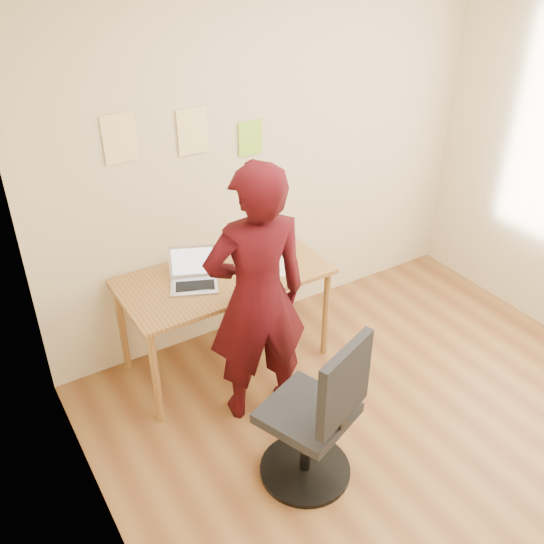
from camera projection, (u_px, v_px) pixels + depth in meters
room at (453, 263)px, 2.99m from camera, size 3.58×3.58×2.78m
desk at (224, 285)px, 4.10m from camera, size 1.40×0.70×0.74m
laptop at (193, 276)px, 3.94m from camera, size 0.39×0.37×0.22m
paper_sheet at (275, 265)px, 4.16m from camera, size 0.30×0.36×0.00m
phone at (257, 282)px, 3.96m from camera, size 0.13×0.15×0.01m
wall_note_left at (120, 138)px, 3.62m from camera, size 0.21×0.00×0.30m
wall_note_mid at (193, 131)px, 3.85m from camera, size 0.21×0.00×0.30m
wall_note_right at (250, 138)px, 4.10m from camera, size 0.18×0.00×0.24m
office_chair at (317, 423)px, 3.32m from camera, size 0.58×0.60×1.03m
person at (257, 298)px, 3.59m from camera, size 0.70×0.53×1.74m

